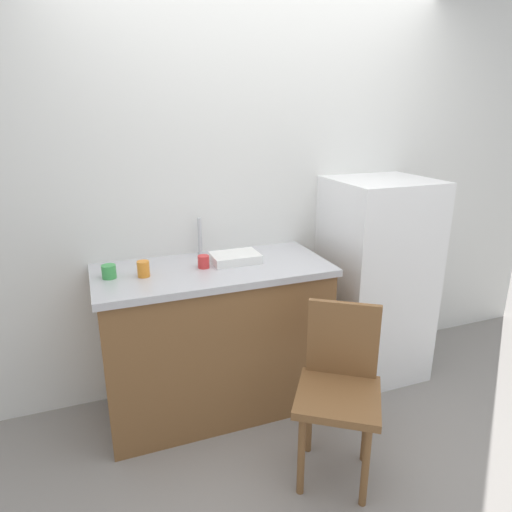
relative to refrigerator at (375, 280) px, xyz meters
The scene contains 11 objects.
ground_plane 1.21m from the refrigerator, 138.66° to the right, with size 8.00×8.00×0.00m, color gray.
back_wall 1.02m from the refrigerator, 155.58° to the left, with size 4.80×0.10×2.56m, color silver.
cabinet_base 1.17m from the refrigerator, behind, with size 1.31×0.60×0.89m, color brown.
countertop 1.17m from the refrigerator, behind, with size 1.35×0.64×0.04m, color #B7B7BC.
faucet 1.23m from the refrigerator, 168.21° to the left, with size 0.02×0.02×0.23m, color #B7B7BC.
refrigerator is the anchor object (origin of this frame).
chair 1.06m from the refrigerator, 133.64° to the right, with size 0.56×0.56×0.89m.
dish_tray 1.03m from the refrigerator, behind, with size 0.28×0.20×0.05m, color white.
cup_green 1.74m from the refrigerator, behind, with size 0.08×0.08×0.07m, color green.
cup_orange 1.56m from the refrigerator, behind, with size 0.07×0.07×0.09m, color orange.
cup_red 1.23m from the refrigerator, behind, with size 0.07×0.07×0.07m, color red.
Camera 1 is at (-1.05, -1.76, 1.81)m, focal length 31.98 mm.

